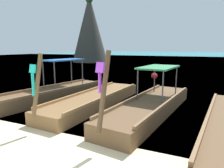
{
  "coord_description": "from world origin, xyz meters",
  "views": [
    {
      "loc": [
        2.94,
        -2.36,
        2.49
      ],
      "look_at": [
        0.0,
        4.25,
        1.19
      ],
      "focal_mm": 32.85,
      "sensor_mm": 36.0,
      "label": 1
    }
  ],
  "objects_px": {
    "mooring_buoy_near": "(154,76)",
    "longtail_boat_violet_ribbon": "(151,106)",
    "longtail_boat_green_ribbon": "(52,93)",
    "longtail_boat_turquoise_ribbon": "(95,100)",
    "karst_rock": "(89,30)"
  },
  "relations": [
    {
      "from": "longtail_boat_green_ribbon",
      "to": "longtail_boat_turquoise_ribbon",
      "type": "xyz_separation_m",
      "value": [
        2.37,
        -0.06,
        -0.08
      ]
    },
    {
      "from": "longtail_boat_turquoise_ribbon",
      "to": "mooring_buoy_near",
      "type": "distance_m",
      "value": 8.49
    },
    {
      "from": "longtail_boat_turquoise_ribbon",
      "to": "longtail_boat_violet_ribbon",
      "type": "height_order",
      "value": "longtail_boat_violet_ribbon"
    },
    {
      "from": "mooring_buoy_near",
      "to": "longtail_boat_violet_ribbon",
      "type": "bearing_deg",
      "value": -78.42
    },
    {
      "from": "longtail_boat_green_ribbon",
      "to": "longtail_boat_turquoise_ribbon",
      "type": "relative_size",
      "value": 1.0
    },
    {
      "from": "karst_rock",
      "to": "mooring_buoy_near",
      "type": "height_order",
      "value": "karst_rock"
    },
    {
      "from": "longtail_boat_green_ribbon",
      "to": "longtail_boat_violet_ribbon",
      "type": "height_order",
      "value": "longtail_boat_green_ribbon"
    },
    {
      "from": "karst_rock",
      "to": "longtail_boat_violet_ribbon",
      "type": "bearing_deg",
      "value": -55.41
    },
    {
      "from": "longtail_boat_green_ribbon",
      "to": "karst_rock",
      "type": "distance_m",
      "value": 26.98
    },
    {
      "from": "longtail_boat_violet_ribbon",
      "to": "karst_rock",
      "type": "distance_m",
      "value": 29.57
    },
    {
      "from": "longtail_boat_green_ribbon",
      "to": "karst_rock",
      "type": "bearing_deg",
      "value": 116.2
    },
    {
      "from": "longtail_boat_violet_ribbon",
      "to": "karst_rock",
      "type": "relative_size",
      "value": 0.59
    },
    {
      "from": "karst_rock",
      "to": "mooring_buoy_near",
      "type": "relative_size",
      "value": 22.6
    },
    {
      "from": "karst_rock",
      "to": "longtail_boat_turquoise_ribbon",
      "type": "bearing_deg",
      "value": -59.45
    },
    {
      "from": "longtail_boat_green_ribbon",
      "to": "longtail_boat_turquoise_ribbon",
      "type": "distance_m",
      "value": 2.37
    }
  ]
}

